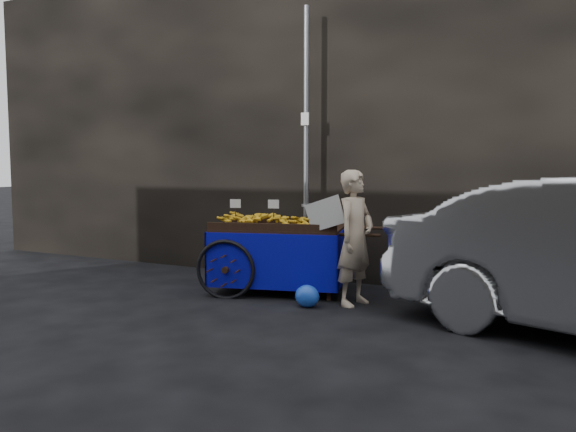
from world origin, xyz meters
The scene contains 6 objects.
ground centered at (0.00, 0.00, 0.00)m, with size 80.00×80.00×0.00m, color black.
building_wall centered at (0.39, 2.60, 2.50)m, with size 13.50×2.00×5.00m.
street_pole centered at (0.30, 1.30, 2.01)m, with size 0.12×0.10×4.00m.
banana_cart centered at (0.15, 0.62, 0.80)m, with size 2.57×1.62×1.30m.
vendor centered at (1.40, 0.36, 0.84)m, with size 0.94×0.69×1.68m.
plastic_bag centered at (0.93, -0.03, 0.14)m, with size 0.30×0.24×0.27m, color blue.
Camera 1 is at (3.72, -6.16, 1.71)m, focal length 35.00 mm.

